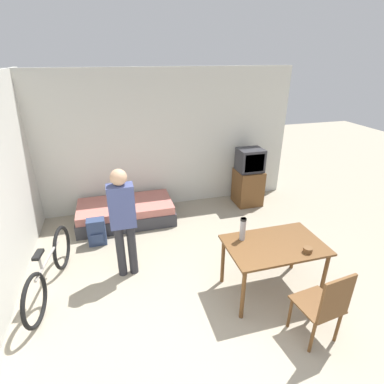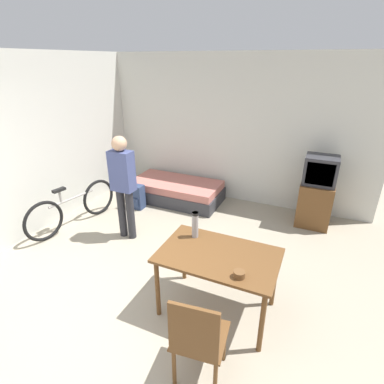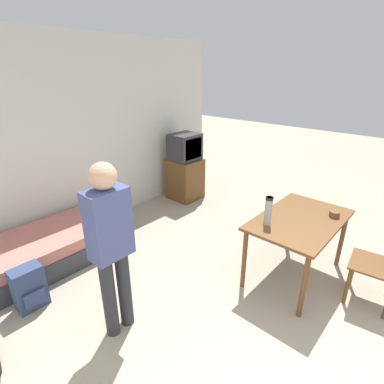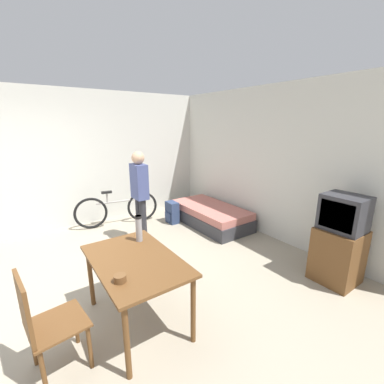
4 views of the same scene
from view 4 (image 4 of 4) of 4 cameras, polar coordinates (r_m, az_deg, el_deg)
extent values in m
plane|color=#9E937F|center=(3.79, -31.16, -20.20)|extent=(20.00, 20.00, 0.00)
cube|color=silver|center=(5.00, 14.71, 6.46)|extent=(5.51, 0.06, 2.70)
cube|color=silver|center=(5.83, -16.27, 7.51)|extent=(0.06, 4.76, 2.70)
cube|color=#333338|center=(5.43, 4.04, -5.80)|extent=(1.77, 0.89, 0.25)
cube|color=#B76B60|center=(5.37, 4.08, -3.85)|extent=(1.71, 0.87, 0.14)
cube|color=brown|center=(3.99, 29.59, -12.12)|extent=(0.52, 0.52, 0.73)
cube|color=#2D2D33|center=(3.77, 30.76, -3.98)|extent=(0.50, 0.42, 0.46)
cube|color=black|center=(3.59, 29.40, -4.66)|extent=(0.41, 0.01, 0.36)
cube|color=brown|center=(2.72, -12.56, -14.57)|extent=(1.22, 0.77, 0.03)
cylinder|color=brown|center=(3.29, -21.60, -17.22)|extent=(0.05, 0.05, 0.71)
cylinder|color=brown|center=(2.44, -14.28, -29.71)|extent=(0.05, 0.05, 0.71)
cylinder|color=brown|center=(3.46, -10.75, -14.69)|extent=(0.05, 0.05, 0.71)
cylinder|color=brown|center=(2.66, 0.26, -24.71)|extent=(0.05, 0.05, 0.71)
cube|color=brown|center=(2.65, -27.69, -24.48)|extent=(0.48, 0.48, 0.02)
cube|color=brown|center=(2.48, -33.26, -20.84)|extent=(0.40, 0.08, 0.50)
cylinder|color=brown|center=(2.69, -21.77, -29.31)|extent=(0.04, 0.04, 0.43)
cylinder|color=brown|center=(2.95, -24.46, -25.05)|extent=(0.04, 0.04, 0.43)
cylinder|color=brown|center=(2.65, -30.14, -31.43)|extent=(0.04, 0.04, 0.43)
cylinder|color=brown|center=(2.91, -31.84, -26.79)|extent=(0.04, 0.04, 0.43)
torus|color=black|center=(5.64, -10.97, -3.15)|extent=(0.16, 0.64, 0.64)
torus|color=black|center=(5.50, -21.55, -4.42)|extent=(0.16, 0.64, 0.64)
cylinder|color=gray|center=(5.49, -16.33, -2.06)|extent=(0.18, 0.80, 0.04)
cylinder|color=gray|center=(5.44, -18.34, -1.28)|extent=(0.04, 0.04, 0.20)
cube|color=black|center=(5.41, -18.45, -0.06)|extent=(0.11, 0.21, 0.04)
cylinder|color=#28282D|center=(4.73, -11.60, -5.77)|extent=(0.12, 0.12, 0.79)
cylinder|color=#28282D|center=(4.60, -10.79, -6.36)|extent=(0.12, 0.12, 0.79)
cube|color=#424C7F|center=(4.46, -11.65, 2.30)|extent=(0.34, 0.20, 0.60)
sphere|color=tan|center=(4.40, -11.93, 7.46)|extent=(0.22, 0.22, 0.22)
cylinder|color=#99999E|center=(3.01, -11.73, -7.93)|extent=(0.07, 0.07, 0.31)
cylinder|color=black|center=(2.96, -11.87, -5.46)|extent=(0.08, 0.08, 0.03)
cylinder|color=brown|center=(2.39, -15.71, -18.00)|extent=(0.11, 0.11, 0.06)
cube|color=navy|center=(5.46, -4.42, -4.52)|extent=(0.29, 0.19, 0.46)
cube|color=navy|center=(5.44, -5.39, -5.41)|extent=(0.20, 0.03, 0.16)
camera|label=1|loc=(4.54, -63.28, 17.93)|focal=28.00mm
camera|label=2|loc=(2.18, -86.78, 15.04)|focal=28.00mm
camera|label=3|loc=(5.14, -38.45, 14.07)|focal=28.00mm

